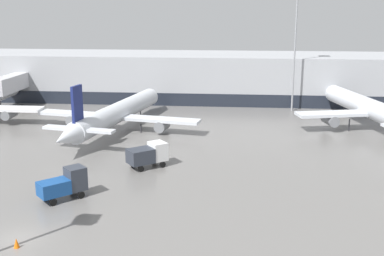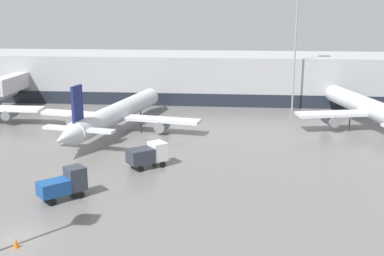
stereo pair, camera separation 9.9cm
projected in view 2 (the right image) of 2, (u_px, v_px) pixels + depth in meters
ground_plane at (16, 239)px, 38.67m from camera, size 320.00×320.00×0.00m
terminal_building at (151, 76)px, 97.34m from camera, size 160.00×26.74×9.00m
parked_jet_0 at (372, 110)px, 72.31m from camera, size 23.19×33.50×8.52m
parked_jet_1 at (117, 113)px, 72.14m from camera, size 25.69×33.97×8.55m
service_truck_0 at (148, 154)px, 55.47m from camera, size 4.87×4.45×2.81m
service_truck_1 at (64, 183)px, 46.33m from camera, size 4.56×4.49×2.99m
traffic_cone_1 at (16, 243)px, 37.15m from camera, size 0.45×0.45×0.80m
apron_light_mast_2 at (297, 14)px, 81.97m from camera, size 1.80×1.80×21.78m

